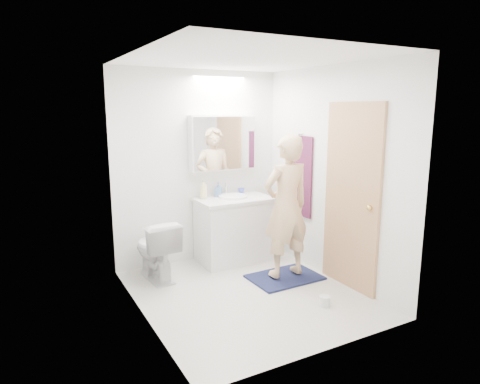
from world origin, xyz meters
TOP-DOWN VIEW (x-y plane):
  - floor at (0.00, 0.00)m, footprint 2.50×2.50m
  - ceiling at (0.00, 0.00)m, footprint 2.50×2.50m
  - wall_back at (0.00, 1.25)m, footprint 2.50×0.00m
  - wall_front at (0.00, -1.25)m, footprint 2.50×0.00m
  - wall_left at (-1.10, 0.00)m, footprint 0.00×2.50m
  - wall_right at (1.10, 0.00)m, footprint 0.00×2.50m
  - vanity_cabinet at (0.35, 0.96)m, footprint 0.90×0.55m
  - countertop at (0.35, 0.96)m, footprint 0.95×0.58m
  - sink_basin at (0.35, 0.99)m, footprint 0.36×0.36m
  - faucet at (0.35, 1.19)m, footprint 0.02×0.02m
  - medicine_cabinet at (0.30, 1.18)m, footprint 0.88×0.14m
  - mirror_panel at (0.30, 1.10)m, footprint 0.84×0.01m
  - toilet at (-0.72, 0.85)m, footprint 0.44×0.72m
  - bath_rug at (0.58, 0.14)m, footprint 0.81×0.57m
  - person at (0.58, 0.14)m, footprint 0.59×0.40m
  - door at (1.08, -0.35)m, footprint 0.04×0.80m
  - door_knob at (1.04, -0.65)m, footprint 0.06×0.06m
  - towel at (1.08, 0.55)m, footprint 0.02×0.42m
  - towel_hook at (1.07, 0.55)m, footprint 0.07×0.02m
  - soap_bottle_a at (0.00, 1.11)m, footprint 0.10×0.10m
  - soap_bottle_b at (0.22, 1.15)m, footprint 0.12×0.12m
  - toothbrush_cup at (0.54, 1.12)m, footprint 0.12×0.12m
  - toilet_paper_roll at (0.53, -0.62)m, footprint 0.11×0.11m

SIDE VIEW (x-z plane):
  - floor at x=0.00m, z-range 0.00..0.00m
  - bath_rug at x=0.58m, z-range 0.00..0.02m
  - toilet_paper_roll at x=0.53m, z-range 0.00..0.10m
  - toilet at x=-0.72m, z-range 0.00..0.70m
  - vanity_cabinet at x=0.35m, z-range 0.00..0.78m
  - countertop at x=0.35m, z-range 0.78..0.82m
  - sink_basin at x=0.35m, z-range 0.82..0.85m
  - person at x=0.58m, z-range 0.05..1.66m
  - toothbrush_cup at x=0.54m, z-range 0.82..0.90m
  - faucet at x=0.35m, z-range 0.82..0.98m
  - soap_bottle_b at x=0.22m, z-range 0.82..1.00m
  - soap_bottle_a at x=0.00m, z-range 0.82..1.06m
  - door_knob at x=1.04m, z-range 0.92..0.98m
  - door at x=1.08m, z-range 0.00..2.00m
  - towel at x=1.08m, z-range 0.60..1.60m
  - wall_back at x=0.00m, z-range -0.05..2.45m
  - wall_front at x=0.00m, z-range -0.05..2.45m
  - wall_left at x=-1.10m, z-range -0.05..2.45m
  - wall_right at x=1.10m, z-range -0.05..2.45m
  - medicine_cabinet at x=0.30m, z-range 1.15..1.85m
  - mirror_panel at x=0.30m, z-range 1.17..1.83m
  - towel_hook at x=1.07m, z-range 1.61..1.63m
  - ceiling at x=0.00m, z-range 2.40..2.40m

